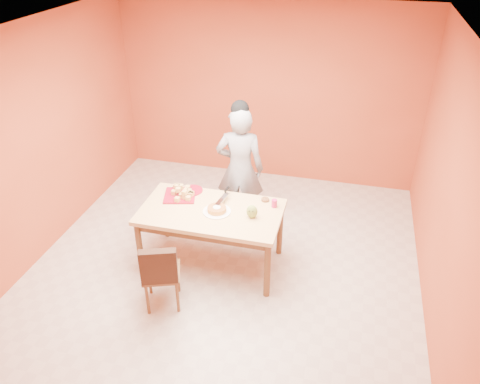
% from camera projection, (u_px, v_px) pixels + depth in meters
% --- Properties ---
extents(floor, '(5.00, 5.00, 0.00)m').
position_uv_depth(floor, '(223.00, 271.00, 5.54)').
color(floor, beige).
rests_on(floor, ground).
extents(ceiling, '(5.00, 5.00, 0.00)m').
position_uv_depth(ceiling, '(217.00, 37.00, 4.15)').
color(ceiling, white).
rests_on(ceiling, wall_back).
extents(wall_back, '(4.50, 0.00, 4.50)m').
position_uv_depth(wall_back, '(268.00, 93.00, 6.92)').
color(wall_back, '#B74B2A').
rests_on(wall_back, floor).
extents(wall_left, '(0.00, 5.00, 5.00)m').
position_uv_depth(wall_left, '(31.00, 148.00, 5.32)').
color(wall_left, '#B74B2A').
rests_on(wall_left, floor).
extents(wall_right, '(0.00, 5.00, 5.00)m').
position_uv_depth(wall_right, '(451.00, 199.00, 4.37)').
color(wall_right, '#B74B2A').
rests_on(wall_right, floor).
extents(dining_table, '(1.60, 0.90, 0.76)m').
position_uv_depth(dining_table, '(211.00, 217.00, 5.33)').
color(dining_table, tan).
rests_on(dining_table, floor).
extents(dining_chair, '(0.51, 0.56, 0.84)m').
position_uv_depth(dining_chair, '(161.00, 272.00, 4.86)').
color(dining_chair, brown).
rests_on(dining_chair, floor).
extents(pastry_pile, '(0.32, 0.32, 0.11)m').
position_uv_depth(pastry_pile, '(180.00, 191.00, 5.50)').
color(pastry_pile, '#E9C063').
rests_on(pastry_pile, pastry_platter).
extents(person, '(0.65, 0.47, 1.68)m').
position_uv_depth(person, '(240.00, 169.00, 5.96)').
color(person, gray).
rests_on(person, floor).
extents(pastry_platter, '(0.44, 0.44, 0.02)m').
position_uv_depth(pastry_platter, '(180.00, 195.00, 5.54)').
color(pastry_platter, maroon).
rests_on(pastry_platter, dining_table).
extents(red_dinner_plate, '(0.29, 0.29, 0.02)m').
position_uv_depth(red_dinner_plate, '(192.00, 190.00, 5.64)').
color(red_dinner_plate, maroon).
rests_on(red_dinner_plate, dining_table).
extents(white_cake_plate, '(0.40, 0.40, 0.01)m').
position_uv_depth(white_cake_plate, '(217.00, 211.00, 5.25)').
color(white_cake_plate, white).
rests_on(white_cake_plate, dining_table).
extents(sponge_cake, '(0.24, 0.24, 0.05)m').
position_uv_depth(sponge_cake, '(217.00, 209.00, 5.23)').
color(sponge_cake, orange).
rests_on(sponge_cake, white_cake_plate).
extents(cake_server, '(0.10, 0.30, 0.01)m').
position_uv_depth(cake_server, '(222.00, 199.00, 5.36)').
color(cake_server, silver).
rests_on(cake_server, sponge_cake).
extents(egg_ornament, '(0.15, 0.14, 0.15)m').
position_uv_depth(egg_ornament, '(252.00, 212.00, 5.12)').
color(egg_ornament, olive).
rests_on(egg_ornament, dining_table).
extents(magenta_glass, '(0.09, 0.09, 0.09)m').
position_uv_depth(magenta_glass, '(274.00, 203.00, 5.32)').
color(magenta_glass, '#BA1C57').
rests_on(magenta_glass, dining_table).
extents(checker_tin, '(0.10, 0.10, 0.03)m').
position_uv_depth(checker_tin, '(265.00, 200.00, 5.45)').
color(checker_tin, '#3E1D10').
rests_on(checker_tin, dining_table).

